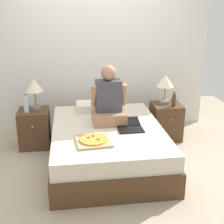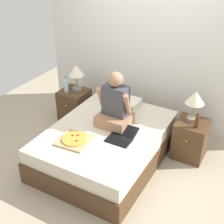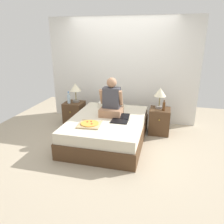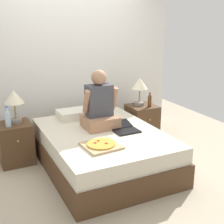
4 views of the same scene
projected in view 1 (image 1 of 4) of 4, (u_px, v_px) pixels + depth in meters
The scene contains 13 objects.
ground_plane at pixel (108, 162), 4.25m from camera, with size 5.66×5.66×0.00m, color tan.
wall_back at pixel (97, 54), 5.09m from camera, with size 3.66×0.12×2.50m, color silver.
bed at pixel (107, 145), 4.16m from camera, with size 1.46×1.96×0.51m.
nightstand_left at pixel (35, 128), 4.64m from camera, with size 0.44×0.47×0.56m.
lamp_on_left_nightstand at pixel (34, 87), 4.49m from camera, with size 0.26×0.26×0.45m.
water_bottle at pixel (26, 105), 4.41m from camera, with size 0.07×0.07×0.28m.
nightstand_right at pixel (166, 121), 4.90m from camera, with size 0.44×0.47×0.56m.
lamp_on_right_nightstand at pixel (165, 83), 4.74m from camera, with size 0.26×0.26×0.45m.
beer_bottle at pixel (174, 100), 4.69m from camera, with size 0.06×0.06×0.23m.
pillow at pixel (94, 106), 4.70m from camera, with size 0.52×0.34×0.12m, color silver.
person_seated at pixel (109, 102), 4.15m from camera, with size 0.47×0.40×0.78m.
laptop at pixel (130, 127), 4.03m from camera, with size 0.32×0.42×0.07m.
pizza_box at pixel (94, 141), 3.63m from camera, with size 0.43×0.43×0.05m.
Camera 1 is at (-0.46, -3.76, 2.04)m, focal length 50.00 mm.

